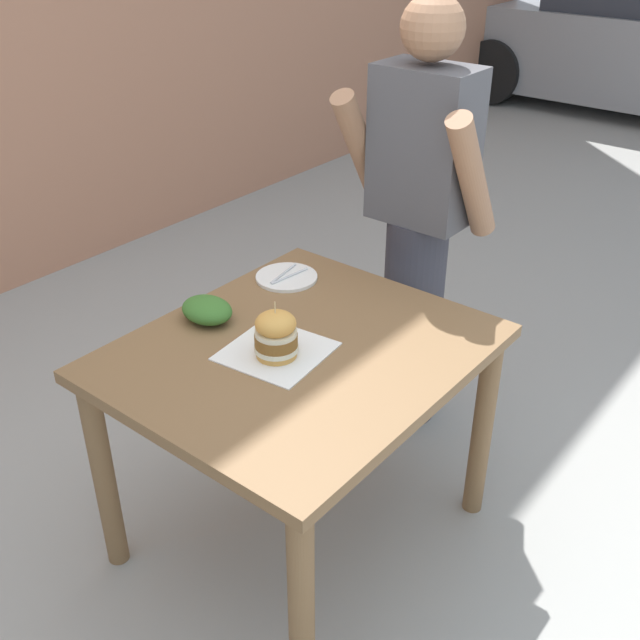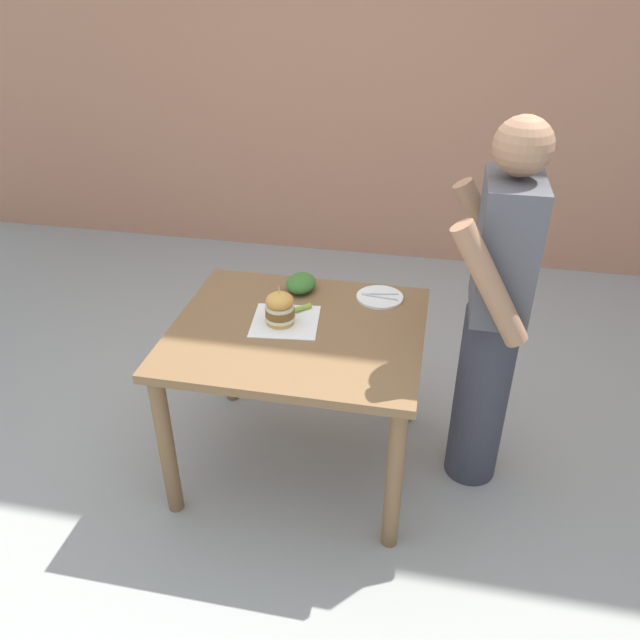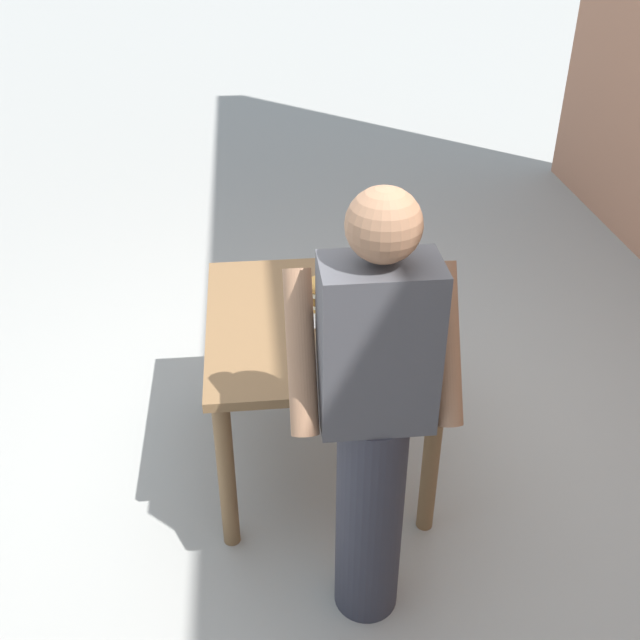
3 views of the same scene
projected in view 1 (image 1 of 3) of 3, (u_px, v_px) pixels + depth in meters
The scene contains 8 objects.
ground_plane at pixel (302, 531), 2.66m from camera, with size 80.00×80.00×0.00m, color #9E9E99.
patio_table at pixel (300, 380), 2.33m from camera, with size 0.94×1.09×0.77m.
serving_paper at pixel (276, 351), 2.25m from camera, with size 0.29×0.29×0.00m, color white.
sandwich at pixel (276, 335), 2.19m from camera, with size 0.13×0.13×0.18m.
pickle_spear at pixel (262, 329), 2.33m from camera, with size 0.02×0.02×0.09m, color #8EA83D.
side_plate_with_forks at pixel (287, 277), 2.66m from camera, with size 0.22×0.22×0.02m.
side_salad at pixel (207, 310), 2.39m from camera, with size 0.18×0.14×0.08m, color #386B28.
diner_across_table at pixel (418, 223), 2.82m from camera, with size 0.55×0.35×1.69m.
Camera 1 is at (1.25, -1.46, 1.99)m, focal length 42.00 mm.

